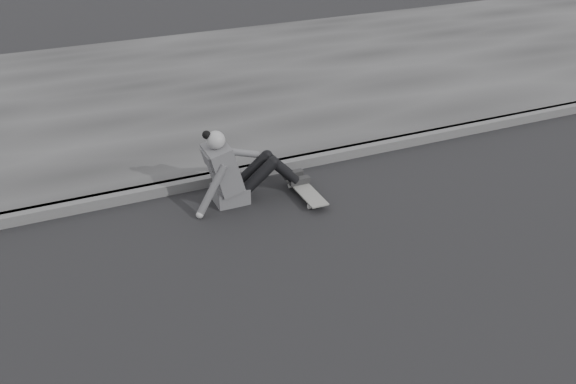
% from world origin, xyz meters
% --- Properties ---
extents(curb, '(24.00, 0.16, 0.12)m').
position_xyz_m(curb, '(0.00, 2.58, 0.06)').
color(curb, '#4D4D4D').
rests_on(curb, ground).
extents(sidewalk, '(24.00, 6.00, 0.12)m').
position_xyz_m(sidewalk, '(0.00, 5.60, 0.06)').
color(sidewalk, '#323232').
rests_on(sidewalk, ground).
extents(skateboard, '(0.20, 0.78, 0.09)m').
position_xyz_m(skateboard, '(-2.49, 1.87, 0.07)').
color(skateboard, '#A9A9A4').
rests_on(skateboard, ground).
extents(seated_woman, '(1.38, 0.46, 0.88)m').
position_xyz_m(seated_woman, '(-3.23, 2.11, 0.36)').
color(seated_woman, '#4C4C4F').
rests_on(seated_woman, ground).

